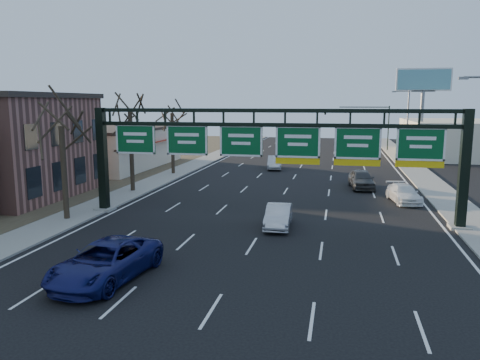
% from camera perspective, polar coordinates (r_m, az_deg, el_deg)
% --- Properties ---
extents(ground, '(160.00, 160.00, 0.00)m').
position_cam_1_polar(ground, '(23.31, 0.49, -9.50)').
color(ground, black).
rests_on(ground, ground).
extents(sidewalk_left, '(3.00, 120.00, 0.12)m').
position_cam_1_polar(sidewalk_left, '(45.64, -10.28, -0.16)').
color(sidewalk_left, gray).
rests_on(sidewalk_left, ground).
extents(sidewalk_right, '(3.00, 120.00, 0.12)m').
position_cam_1_polar(sidewalk_right, '(43.10, 23.08, -1.34)').
color(sidewalk_right, gray).
rests_on(sidewalk_right, ground).
extents(dirt_strip_left, '(21.00, 120.00, 0.06)m').
position_cam_1_polar(dirt_strip_left, '(51.50, -22.95, 0.30)').
color(dirt_strip_left, '#473D2B').
rests_on(dirt_strip_left, ground).
extents(lane_markings, '(21.60, 120.00, 0.01)m').
position_cam_1_polar(lane_markings, '(42.51, 5.90, -0.83)').
color(lane_markings, white).
rests_on(lane_markings, ground).
extents(sign_gantry, '(24.60, 1.20, 7.20)m').
position_cam_1_polar(sign_gantry, '(30.05, 3.87, 3.82)').
color(sign_gantry, black).
rests_on(sign_gantry, ground).
extents(brick_block, '(10.40, 12.40, 8.30)m').
position_cam_1_polar(brick_block, '(41.78, -26.40, 3.80)').
color(brick_block, '#995F53').
rests_on(brick_block, ground).
extents(cream_strip, '(10.90, 18.40, 4.70)m').
position_cam_1_polar(cream_strip, '(57.08, -15.02, 3.91)').
color(cream_strip, beige).
rests_on(cream_strip, ground).
extents(building_right_distant, '(12.00, 20.00, 5.00)m').
position_cam_1_polar(building_right_distant, '(73.45, 24.35, 4.68)').
color(building_right_distant, beige).
rests_on(building_right_distant, ground).
extents(tree_gantry, '(3.60, 3.60, 8.48)m').
position_cam_1_polar(tree_gantry, '(31.68, -21.07, 8.01)').
color(tree_gantry, '#2D2419').
rests_on(tree_gantry, sidewalk_left).
extents(tree_mid, '(3.60, 3.60, 9.24)m').
position_cam_1_polar(tree_mid, '(40.44, -13.33, 9.62)').
color(tree_mid, '#2D2419').
rests_on(tree_mid, sidewalk_left).
extents(tree_far, '(3.60, 3.60, 8.86)m').
position_cam_1_polar(tree_far, '(49.68, -8.33, 9.27)').
color(tree_far, '#2D2419').
rests_on(tree_far, sidewalk_left).
extents(streetlight_far, '(2.15, 0.22, 9.00)m').
position_cam_1_polar(streetlight_far, '(62.17, 19.62, 6.63)').
color(streetlight_far, slate).
rests_on(streetlight_far, sidewalk_right).
extents(billboard_right, '(7.00, 0.50, 12.00)m').
position_cam_1_polar(billboard_right, '(67.44, 21.43, 10.10)').
color(billboard_right, slate).
rests_on(billboard_right, ground).
extents(traffic_signal_mast, '(10.16, 0.54, 7.00)m').
position_cam_1_polar(traffic_signal_mast, '(76.64, 13.12, 7.68)').
color(traffic_signal_mast, black).
rests_on(traffic_signal_mast, ground).
extents(car_blue_suv, '(3.44, 6.24, 1.66)m').
position_cam_1_polar(car_blue_suv, '(21.15, -16.03, -9.52)').
color(car_blue_suv, navy).
rests_on(car_blue_suv, ground).
extents(car_silver_sedan, '(1.64, 4.26, 1.38)m').
position_cam_1_polar(car_silver_sedan, '(28.77, 4.71, -4.41)').
color(car_silver_sedan, '#BBBABF').
rests_on(car_silver_sedan, ground).
extents(car_white_wagon, '(2.60, 4.82, 1.33)m').
position_cam_1_polar(car_white_wagon, '(37.94, 19.33, -1.56)').
color(car_white_wagon, white).
rests_on(car_white_wagon, ground).
extents(car_grey_far, '(2.46, 5.05, 1.66)m').
position_cam_1_polar(car_grey_far, '(42.84, 14.59, 0.11)').
color(car_grey_far, '#3B3D40').
rests_on(car_grey_far, ground).
extents(car_silver_distant, '(2.05, 4.59, 1.46)m').
position_cam_1_polar(car_silver_distant, '(53.70, 4.25, 2.13)').
color(car_silver_distant, '#BABAC0').
rests_on(car_silver_distant, ground).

